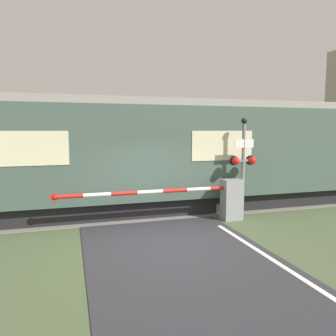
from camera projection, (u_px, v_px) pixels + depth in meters
ground_plane at (169, 244)px, 8.02m from camera, size 80.00×80.00×0.00m
track_bed at (139, 209)px, 11.46m from camera, size 36.00×3.20×0.13m
train at (203, 153)px, 11.92m from camera, size 20.82×3.12×3.77m
crossing_barrier at (219, 198)px, 10.04m from camera, size 5.62×0.44×1.26m
signal_post at (243, 162)px, 10.17m from camera, size 0.87×0.26×3.15m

